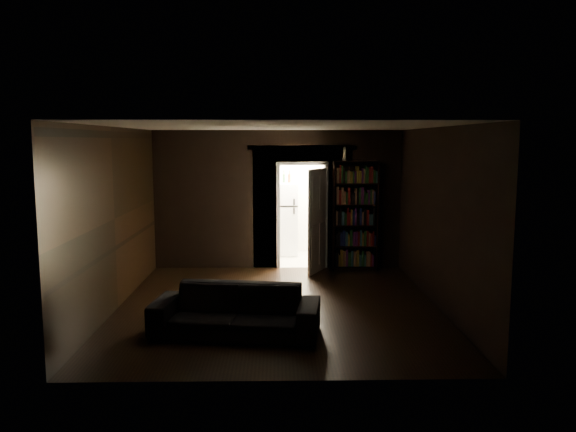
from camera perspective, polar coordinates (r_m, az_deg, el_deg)
The scene contains 9 objects.
ground at distance 8.93m, azimuth -1.03°, elevation -9.19°, with size 5.50×5.50×0.00m, color black.
room_walls at distance 9.66m, azimuth -1.12°, elevation 2.28°, with size 5.02×5.61×2.84m.
kitchen_alcove at distance 12.50m, azimuth 1.22°, elevation 1.33°, with size 2.20×1.80×2.60m.
sofa at distance 7.64m, azimuth -5.33°, elevation -8.81°, with size 2.22×0.96×0.85m, color black.
bookshelf at distance 11.34m, azimuth 6.81°, elevation 0.07°, with size 0.90×0.32×2.20m, color black.
refrigerator at distance 12.78m, azimuth -0.69°, elevation -0.27°, with size 0.74×0.68×1.65m, color white.
door at distance 11.04m, azimuth 3.00°, elevation -0.50°, with size 0.85×0.05×2.05m, color silver.
figurine at distance 11.23m, azimuth 5.77°, elevation 6.33°, with size 0.09×0.09×0.27m, color silver.
bottles at distance 12.63m, azimuth -0.96°, elevation 4.03°, with size 0.69×0.09×0.28m, color black.
Camera 1 is at (-0.01, -8.55, 2.59)m, focal length 35.00 mm.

